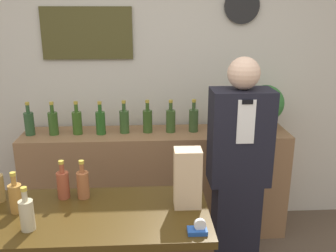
% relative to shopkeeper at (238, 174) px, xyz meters
% --- Properties ---
extents(back_wall, '(5.20, 0.09, 2.70)m').
position_rel_shopkeeper_xyz_m(back_wall, '(-0.62, 0.89, 0.54)').
color(back_wall, beige).
rests_on(back_wall, ground_plane).
extents(back_shelf, '(2.24, 0.43, 0.93)m').
position_rel_shopkeeper_xyz_m(back_shelf, '(-0.56, 0.62, -0.35)').
color(back_shelf, '#8E6642').
rests_on(back_shelf, ground_plane).
extents(shopkeeper, '(0.41, 0.26, 1.63)m').
position_rel_shopkeeper_xyz_m(shopkeeper, '(0.00, 0.00, 0.00)').
color(shopkeeper, black).
rests_on(shopkeeper, ground_plane).
extents(potted_plant, '(0.31, 0.31, 0.39)m').
position_rel_shopkeeper_xyz_m(potted_plant, '(0.37, 0.63, 0.34)').
color(potted_plant, '#B27047').
rests_on(potted_plant, back_shelf).
extents(paper_bag, '(0.14, 0.11, 0.31)m').
position_rel_shopkeeper_xyz_m(paper_bag, '(-0.43, -0.64, 0.28)').
color(paper_bag, tan).
rests_on(paper_bag, display_counter).
extents(tape_dispenser, '(0.09, 0.06, 0.07)m').
position_rel_shopkeeper_xyz_m(tape_dispenser, '(-0.40, -0.89, 0.15)').
color(tape_dispenser, '#1E4799').
rests_on(tape_dispenser, display_counter).
extents(counter_bottle_2, '(0.07, 0.07, 0.22)m').
position_rel_shopkeeper_xyz_m(counter_bottle_2, '(-1.29, -0.65, 0.20)').
color(counter_bottle_2, '#A17031').
rests_on(counter_bottle_2, display_counter).
extents(counter_bottle_3, '(0.07, 0.07, 0.22)m').
position_rel_shopkeeper_xyz_m(counter_bottle_3, '(-1.19, -0.82, 0.20)').
color(counter_bottle_3, tan).
rests_on(counter_bottle_3, display_counter).
extents(counter_bottle_4, '(0.07, 0.07, 0.22)m').
position_rel_shopkeeper_xyz_m(counter_bottle_4, '(-1.09, -0.51, 0.20)').
color(counter_bottle_4, brown).
rests_on(counter_bottle_4, display_counter).
extents(counter_bottle_5, '(0.07, 0.07, 0.22)m').
position_rel_shopkeeper_xyz_m(counter_bottle_5, '(-0.98, -0.52, 0.20)').
color(counter_bottle_5, '#955632').
rests_on(counter_bottle_5, display_counter).
extents(shelf_bottle_0, '(0.08, 0.08, 0.28)m').
position_rel_shopkeeper_xyz_m(shelf_bottle_0, '(-1.60, 0.61, 0.22)').
color(shelf_bottle_0, '#294B29').
rests_on(shelf_bottle_0, back_shelf).
extents(shelf_bottle_1, '(0.08, 0.08, 0.28)m').
position_rel_shopkeeper_xyz_m(shelf_bottle_1, '(-1.40, 0.61, 0.22)').
color(shelf_bottle_1, '#31531F').
rests_on(shelf_bottle_1, back_shelf).
extents(shelf_bottle_2, '(0.08, 0.08, 0.28)m').
position_rel_shopkeeper_xyz_m(shelf_bottle_2, '(-1.21, 0.61, 0.22)').
color(shelf_bottle_2, '#33581D').
rests_on(shelf_bottle_2, back_shelf).
extents(shelf_bottle_3, '(0.08, 0.08, 0.28)m').
position_rel_shopkeeper_xyz_m(shelf_bottle_3, '(-1.02, 0.60, 0.22)').
color(shelf_bottle_3, '#26571F').
rests_on(shelf_bottle_3, back_shelf).
extents(shelf_bottle_4, '(0.08, 0.08, 0.28)m').
position_rel_shopkeeper_xyz_m(shelf_bottle_4, '(-0.82, 0.62, 0.22)').
color(shelf_bottle_4, '#315225').
rests_on(shelf_bottle_4, back_shelf).
extents(shelf_bottle_5, '(0.08, 0.08, 0.28)m').
position_rel_shopkeeper_xyz_m(shelf_bottle_5, '(-0.63, 0.63, 0.22)').
color(shelf_bottle_5, '#32501F').
rests_on(shelf_bottle_5, back_shelf).
extents(shelf_bottle_6, '(0.08, 0.08, 0.28)m').
position_rel_shopkeeper_xyz_m(shelf_bottle_6, '(-0.43, 0.62, 0.22)').
color(shelf_bottle_6, '#345223').
rests_on(shelf_bottle_6, back_shelf).
extents(shelf_bottle_7, '(0.08, 0.08, 0.28)m').
position_rel_shopkeeper_xyz_m(shelf_bottle_7, '(-0.24, 0.63, 0.22)').
color(shelf_bottle_7, '#354F28').
rests_on(shelf_bottle_7, back_shelf).
extents(shelf_bottle_8, '(0.08, 0.08, 0.28)m').
position_rel_shopkeeper_xyz_m(shelf_bottle_8, '(-0.05, 0.61, 0.22)').
color(shelf_bottle_8, '#294B24').
rests_on(shelf_bottle_8, back_shelf).
extents(shelf_bottle_9, '(0.08, 0.08, 0.28)m').
position_rel_shopkeeper_xyz_m(shelf_bottle_9, '(0.15, 0.63, 0.22)').
color(shelf_bottle_9, '#2C4A1D').
rests_on(shelf_bottle_9, back_shelf).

